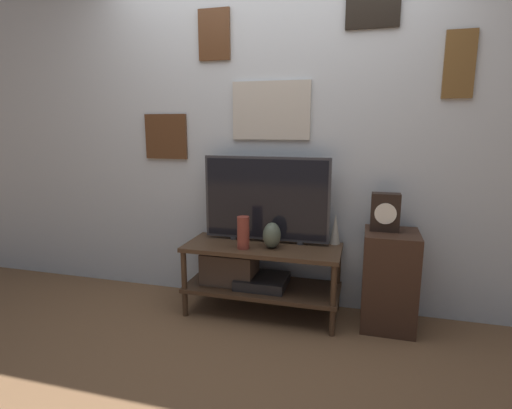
{
  "coord_description": "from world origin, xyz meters",
  "views": [
    {
      "loc": [
        0.69,
        -2.4,
        1.36
      ],
      "look_at": [
        -0.05,
        0.27,
        0.81
      ],
      "focal_mm": 28.0,
      "sensor_mm": 36.0,
      "label": 1
    }
  ],
  "objects_px": {
    "television": "(266,199)",
    "vase_urn_stoneware": "(272,235)",
    "mantel_clock": "(385,212)",
    "vase_slim_bronze": "(335,229)",
    "vase_tall_ceramic": "(243,233)"
  },
  "relations": [
    {
      "from": "television",
      "to": "vase_tall_ceramic",
      "type": "xyz_separation_m",
      "value": [
        -0.11,
        -0.2,
        -0.21
      ]
    },
    {
      "from": "vase_tall_ceramic",
      "to": "mantel_clock",
      "type": "bearing_deg",
      "value": 10.51
    },
    {
      "from": "television",
      "to": "vase_slim_bronze",
      "type": "xyz_separation_m",
      "value": [
        0.5,
        0.09,
        -0.21
      ]
    },
    {
      "from": "mantel_clock",
      "to": "vase_urn_stoneware",
      "type": "bearing_deg",
      "value": -171.75
    },
    {
      "from": "television",
      "to": "mantel_clock",
      "type": "height_order",
      "value": "television"
    },
    {
      "from": "vase_tall_ceramic",
      "to": "vase_urn_stoneware",
      "type": "height_order",
      "value": "vase_tall_ceramic"
    },
    {
      "from": "television",
      "to": "vase_urn_stoneware",
      "type": "height_order",
      "value": "television"
    },
    {
      "from": "television",
      "to": "mantel_clock",
      "type": "xyz_separation_m",
      "value": [
        0.83,
        -0.03,
        -0.04
      ]
    },
    {
      "from": "vase_urn_stoneware",
      "to": "mantel_clock",
      "type": "xyz_separation_m",
      "value": [
        0.75,
        0.11,
        0.19
      ]
    },
    {
      "from": "vase_slim_bronze",
      "to": "vase_tall_ceramic",
      "type": "bearing_deg",
      "value": -154.66
    },
    {
      "from": "television",
      "to": "vase_urn_stoneware",
      "type": "xyz_separation_m",
      "value": [
        0.08,
        -0.14,
        -0.23
      ]
    },
    {
      "from": "television",
      "to": "vase_urn_stoneware",
      "type": "bearing_deg",
      "value": -61.15
    },
    {
      "from": "television",
      "to": "vase_tall_ceramic",
      "type": "relative_size",
      "value": 4.06
    },
    {
      "from": "vase_slim_bronze",
      "to": "vase_urn_stoneware",
      "type": "height_order",
      "value": "vase_slim_bronze"
    },
    {
      "from": "mantel_clock",
      "to": "television",
      "type": "bearing_deg",
      "value": 178.04
    }
  ]
}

